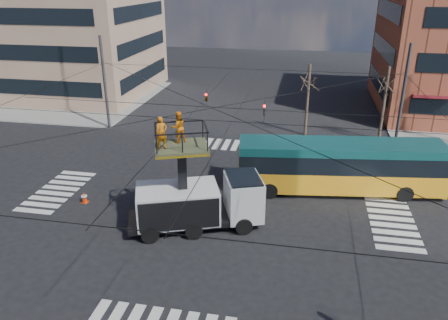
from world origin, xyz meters
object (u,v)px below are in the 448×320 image
Objects in this scene: utility_truck at (199,192)px; traffic_cone at (84,198)px; flagger at (281,176)px; worker_ground at (145,193)px; city_bus at (340,166)px.

utility_truck reaches higher than traffic_cone.
utility_truck is 6.59m from flagger.
traffic_cone is at bearing 108.89° from worker_ground.
worker_ground is at bearing -93.18° from flagger.
utility_truck is 9.39m from city_bus.
city_bus is at bearing -57.41° from worker_ground.
city_bus is at bearing 16.58° from traffic_cone.
traffic_cone is 3.70m from worker_ground.
flagger is (4.00, 5.12, -1.12)m from utility_truck.
city_bus is 15.50m from traffic_cone.
traffic_cone is at bearing -171.26° from city_bus.
worker_ground is 0.84× the size of flagger.
flagger is (11.32, 3.86, 0.62)m from traffic_cone.
utility_truck is at bearing -150.66° from city_bus.
utility_truck reaches higher than worker_ground.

